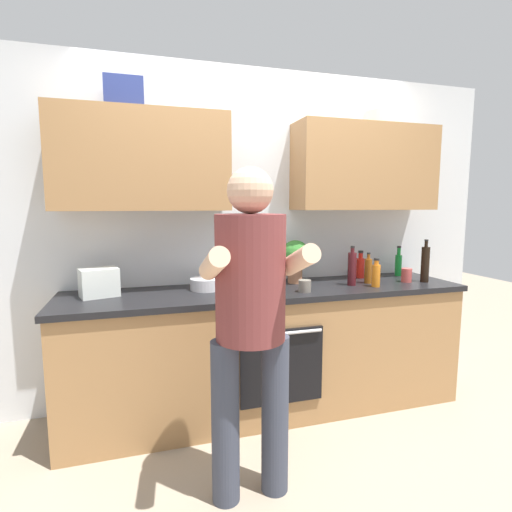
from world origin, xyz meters
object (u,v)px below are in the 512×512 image
bottle_vinegar (250,266)px  cup_ceramic (407,275)px  mixing_bowl (206,284)px  potted_herb (295,257)px  bottle_hotsauce (360,267)px  bottle_juice (376,275)px  bottle_soda (398,264)px  person_standing (251,310)px  cup_stoneware (305,286)px  bottle_water (257,270)px  bottle_soy (425,264)px  grocery_bag_produce (99,282)px  bottle_syrup (368,270)px  bottle_wine (352,268)px

bottle_vinegar → cup_ceramic: bearing=-10.8°
mixing_bowl → potted_herb: bearing=3.9°
bottle_hotsauce → bottle_juice: 0.35m
bottle_vinegar → bottle_soda: bottle_vinegar is taller
person_standing → mixing_bowl: bearing=94.5°
bottle_soda → cup_stoneware: size_ratio=2.92×
bottle_water → potted_herb: bottle_water is taller
person_standing → bottle_water: size_ratio=5.10×
cup_ceramic → mixing_bowl: (-1.52, 0.16, -0.01)m
bottle_soy → bottle_vinegar: bearing=168.7°
person_standing → bottle_water: 0.82m
cup_ceramic → grocery_bag_produce: 2.22m
bottle_syrup → bottle_wine: bearing=-168.5°
bottle_syrup → grocery_bag_produce: bearing=176.7°
bottle_soda → bottle_juice: size_ratio=1.19×
bottle_juice → bottle_wine: bearing=144.9°
bottle_hotsauce → bottle_soy: 0.48m
cup_stoneware → mixing_bowl: 0.68m
bottle_vinegar → bottle_soda: 1.29m
bottle_syrup → bottle_water: size_ratio=0.72×
cup_ceramic → mixing_bowl: cup_ceramic is taller
potted_herb → bottle_soda: bearing=2.7°
bottle_hotsauce → bottle_syrup: size_ratio=0.95×
bottle_hotsauce → bottle_water: bottle_water is taller
bottle_hotsauce → mixing_bowl: size_ratio=0.99×
bottle_soda → cup_ceramic: 0.28m
bottle_soy → grocery_bag_produce: size_ratio=1.43×
cup_ceramic → potted_herb: (-0.84, 0.21, 0.14)m
bottle_water → grocery_bag_produce: bottle_water is taller
bottle_hotsauce → bottle_wine: bearing=-131.8°
bottle_wine → grocery_bag_produce: size_ratio=1.27×
bottle_wine → potted_herb: bearing=151.5°
bottle_hotsauce → bottle_wine: bottle_wine is taller
bottle_hotsauce → bottle_water: (-0.94, -0.21, 0.05)m
bottle_water → bottle_soy: bearing=-3.5°
bottle_soy → mixing_bowl: 1.67m
cup_stoneware → mixing_bowl: (-0.63, 0.26, -0.00)m
bottle_water → person_standing: bearing=-108.6°
cup_stoneware → mixing_bowl: cup_stoneware is taller
bottle_water → potted_herb: 0.39m
cup_ceramic → mixing_bowl: 1.53m
bottle_hotsauce → potted_herb: (-0.59, -0.04, 0.10)m
bottle_vinegar → bottle_hotsauce: bearing=1.7°
grocery_bag_produce → bottle_soy: bearing=-4.5°
person_standing → bottle_syrup: 1.38m
bottle_syrup → mixing_bowl: bearing=174.3°
bottle_soy → potted_herb: (-0.97, 0.25, 0.06)m
bottle_soda → bottle_wine: bottle_wine is taller
bottle_wine → bottle_water: size_ratio=0.89×
bottle_soda → grocery_bag_produce: size_ratio=1.09×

